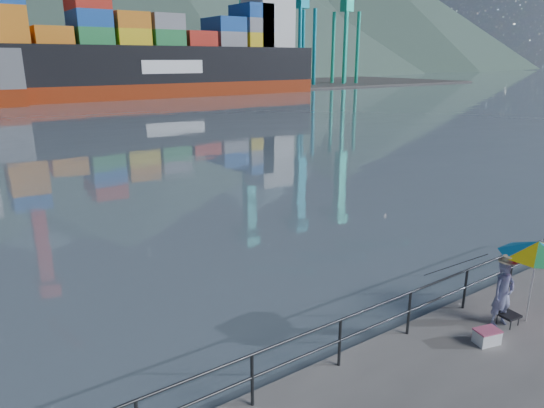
% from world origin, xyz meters
% --- Properties ---
extents(far_dock, '(200.00, 40.00, 0.40)m').
position_xyz_m(far_dock, '(10.00, 93.00, 0.00)').
color(far_dock, '#514F4C').
rests_on(far_dock, ground).
extents(guardrail, '(22.00, 0.06, 1.03)m').
position_xyz_m(guardrail, '(0.00, 1.70, 0.52)').
color(guardrail, '#2D3033').
rests_on(guardrail, ground).
extents(container_stacks, '(58.00, 8.40, 7.80)m').
position_xyz_m(container_stacks, '(37.99, 93.83, 2.96)').
color(container_stacks, '#194CA5').
rests_on(container_stacks, ground).
extents(fisherman, '(0.62, 0.47, 1.52)m').
position_xyz_m(fisherman, '(3.02, 0.79, 0.76)').
color(fisherman, navy).
rests_on(fisherman, ground).
extents(beach_umbrella, '(2.11, 2.11, 1.95)m').
position_xyz_m(beach_umbrella, '(3.66, 0.51, 1.78)').
color(beach_umbrella, white).
rests_on(beach_umbrella, ground).
extents(folding_stool, '(0.46, 0.46, 0.27)m').
position_xyz_m(folding_stool, '(3.16, 0.67, 0.14)').
color(folding_stool, black).
rests_on(folding_stool, ground).
extents(cooler_bag, '(0.57, 0.45, 0.29)m').
position_xyz_m(cooler_bag, '(2.08, 0.50, 0.14)').
color(cooler_bag, white).
rests_on(cooler_bag, ground).
extents(fishing_rod, '(0.17, 1.57, 1.11)m').
position_xyz_m(fishing_rod, '(3.17, 2.17, 0.00)').
color(fishing_rod, black).
rests_on(fishing_rod, ground).
extents(container_ship, '(54.87, 9.14, 18.10)m').
position_xyz_m(container_ship, '(26.43, 72.96, 5.88)').
color(container_ship, maroon).
rests_on(container_ship, ground).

